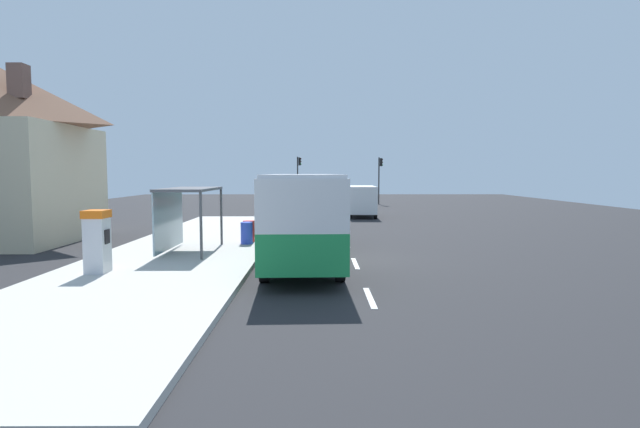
# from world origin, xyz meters

# --- Properties ---
(ground_plane) EXTENTS (56.00, 92.00, 0.04)m
(ground_plane) POSITION_xyz_m (0.00, 14.00, -0.02)
(ground_plane) COLOR #262628
(sidewalk_platform) EXTENTS (6.20, 30.00, 0.18)m
(sidewalk_platform) POSITION_xyz_m (-6.40, 2.00, 0.09)
(sidewalk_platform) COLOR beige
(sidewalk_platform) RESTS_ON ground
(lane_stripe_seg_0) EXTENTS (0.16, 2.20, 0.01)m
(lane_stripe_seg_0) POSITION_xyz_m (0.25, -6.00, 0.01)
(lane_stripe_seg_0) COLOR silver
(lane_stripe_seg_0) RESTS_ON ground
(lane_stripe_seg_1) EXTENTS (0.16, 2.20, 0.01)m
(lane_stripe_seg_1) POSITION_xyz_m (0.25, -1.00, 0.01)
(lane_stripe_seg_1) COLOR silver
(lane_stripe_seg_1) RESTS_ON ground
(lane_stripe_seg_2) EXTENTS (0.16, 2.20, 0.01)m
(lane_stripe_seg_2) POSITION_xyz_m (0.25, 4.00, 0.01)
(lane_stripe_seg_2) COLOR silver
(lane_stripe_seg_2) RESTS_ON ground
(lane_stripe_seg_3) EXTENTS (0.16, 2.20, 0.01)m
(lane_stripe_seg_3) POSITION_xyz_m (0.25, 9.00, 0.01)
(lane_stripe_seg_3) COLOR silver
(lane_stripe_seg_3) RESTS_ON ground
(lane_stripe_seg_4) EXTENTS (0.16, 2.20, 0.01)m
(lane_stripe_seg_4) POSITION_xyz_m (0.25, 14.00, 0.01)
(lane_stripe_seg_4) COLOR silver
(lane_stripe_seg_4) RESTS_ON ground
(lane_stripe_seg_5) EXTENTS (0.16, 2.20, 0.01)m
(lane_stripe_seg_5) POSITION_xyz_m (0.25, 19.00, 0.01)
(lane_stripe_seg_5) COLOR silver
(lane_stripe_seg_5) RESTS_ON ground
(lane_stripe_seg_6) EXTENTS (0.16, 2.20, 0.01)m
(lane_stripe_seg_6) POSITION_xyz_m (0.25, 24.00, 0.01)
(lane_stripe_seg_6) COLOR silver
(lane_stripe_seg_6) RESTS_ON ground
(lane_stripe_seg_7) EXTENTS (0.16, 2.20, 0.01)m
(lane_stripe_seg_7) POSITION_xyz_m (0.25, 29.00, 0.01)
(lane_stripe_seg_7) COLOR silver
(lane_stripe_seg_7) RESTS_ON ground
(bus) EXTENTS (2.88, 11.09, 3.21)m
(bus) POSITION_xyz_m (-1.71, -0.29, 1.84)
(bus) COLOR #1E8C47
(bus) RESTS_ON ground
(white_van) EXTENTS (2.16, 5.26, 2.30)m
(white_van) POSITION_xyz_m (2.20, 18.84, 1.34)
(white_van) COLOR white
(white_van) RESTS_ON ground
(sedan_near) EXTENTS (2.03, 4.49, 1.52)m
(sedan_near) POSITION_xyz_m (2.30, 38.61, 0.79)
(sedan_near) COLOR #195933
(sedan_near) RESTS_ON ground
(sedan_far) EXTENTS (1.90, 4.43, 1.52)m
(sedan_far) POSITION_xyz_m (2.30, 28.73, 0.79)
(sedan_far) COLOR #A51919
(sedan_far) RESTS_ON ground
(ticket_machine) EXTENTS (0.66, 0.76, 1.94)m
(ticket_machine) POSITION_xyz_m (-7.91, -3.48, 1.17)
(ticket_machine) COLOR silver
(ticket_machine) RESTS_ON sidewalk_platform
(recycling_bin_blue) EXTENTS (0.52, 0.52, 0.95)m
(recycling_bin_blue) POSITION_xyz_m (-4.20, 2.90, 0.66)
(recycling_bin_blue) COLOR blue
(recycling_bin_blue) RESTS_ON sidewalk_platform
(recycling_bin_red) EXTENTS (0.52, 0.52, 0.95)m
(recycling_bin_red) POSITION_xyz_m (-4.20, 3.60, 0.66)
(recycling_bin_red) COLOR red
(recycling_bin_red) RESTS_ON sidewalk_platform
(traffic_light_near_side) EXTENTS (0.49, 0.28, 4.93)m
(traffic_light_near_side) POSITION_xyz_m (5.50, 34.18, 3.28)
(traffic_light_near_side) COLOR #2D2D2D
(traffic_light_near_side) RESTS_ON ground
(traffic_light_far_side) EXTENTS (0.49, 0.28, 5.03)m
(traffic_light_far_side) POSITION_xyz_m (-3.10, 34.98, 3.34)
(traffic_light_far_side) COLOR #2D2D2D
(traffic_light_far_side) RESTS_ON ground
(bus_shelter) EXTENTS (1.80, 4.00, 2.50)m
(bus_shelter) POSITION_xyz_m (-6.41, 0.78, 2.10)
(bus_shelter) COLOR #4C4C51
(bus_shelter) RESTS_ON sidewalk_platform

